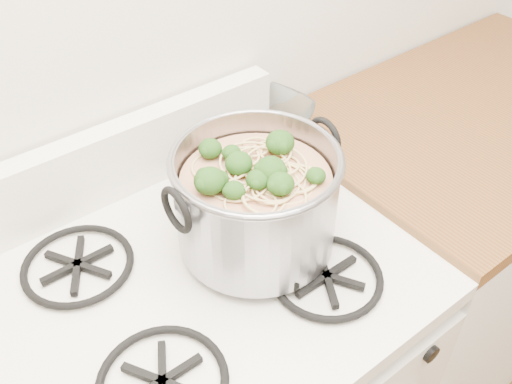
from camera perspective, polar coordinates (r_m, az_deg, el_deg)
name	(u,v)px	position (r m, az deg, el deg)	size (l,w,h in m)	color
counter_right	(451,235)	(1.84, 18.91, -4.05)	(1.00, 0.65, 0.92)	silver
stock_pot	(256,201)	(1.01, 0.00, -0.92)	(0.33, 0.30, 0.20)	gray
spatula	(300,190)	(1.17, 4.41, 0.16)	(0.29, 0.31, 0.02)	black
glass_bowl	(246,130)	(1.33, -0.99, 6.26)	(0.11, 0.11, 0.03)	white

